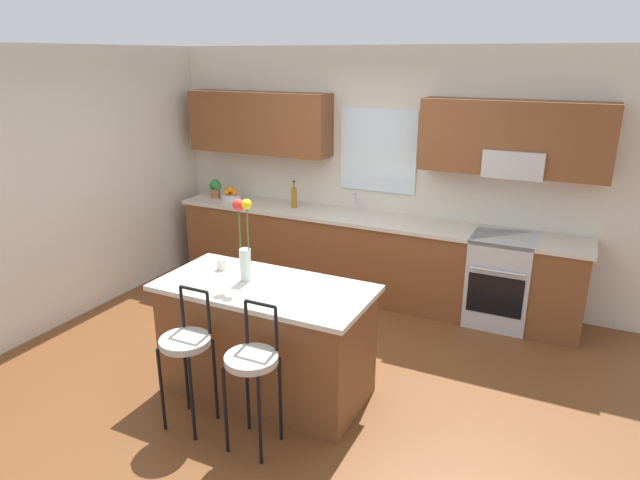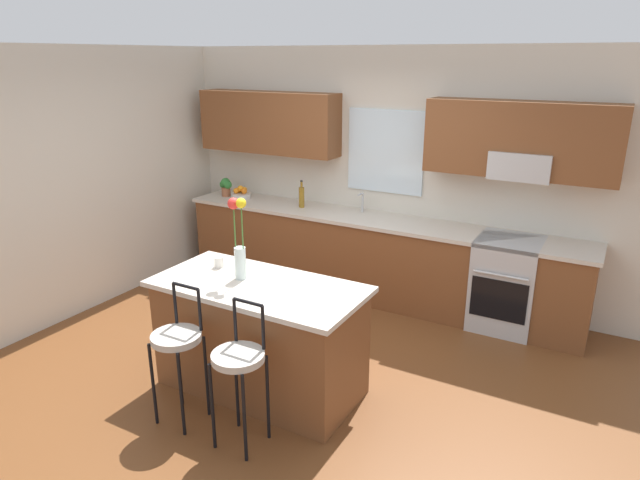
{
  "view_description": "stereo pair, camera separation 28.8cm",
  "coord_description": "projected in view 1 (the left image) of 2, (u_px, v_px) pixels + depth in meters",
  "views": [
    {
      "loc": [
        2.07,
        -3.74,
        2.6
      ],
      "look_at": [
        -0.01,
        0.55,
        1.0
      ],
      "focal_mm": 31.04,
      "sensor_mm": 36.0,
      "label": 1
    },
    {
      "loc": [
        2.32,
        -3.61,
        2.6
      ],
      "look_at": [
        -0.01,
        0.55,
        1.0
      ],
      "focal_mm": 31.04,
      "sensor_mm": 36.0,
      "label": 2
    }
  ],
  "objects": [
    {
      "name": "bottle_olive_oil",
      "position": [
        294.0,
        197.0,
        6.36
      ],
      "size": [
        0.06,
        0.06,
        0.32
      ],
      "color": "olive",
      "rests_on": "counter_run"
    },
    {
      "name": "back_wall_assembly",
      "position": [
        380.0,
        159.0,
        6.07
      ],
      "size": [
        5.6,
        0.5,
        2.7
      ],
      "color": "beige",
      "rests_on": "ground"
    },
    {
      "name": "flower_vase",
      "position": [
        244.0,
        243.0,
        4.24
      ],
      "size": [
        0.16,
        0.09,
        0.66
      ],
      "color": "silver",
      "rests_on": "kitchen_island"
    },
    {
      "name": "bar_stool_near",
      "position": [
        186.0,
        347.0,
        3.91
      ],
      "size": [
        0.36,
        0.36,
        1.04
      ],
      "color": "black",
      "rests_on": "ground"
    },
    {
      "name": "ground_plane",
      "position": [
        294.0,
        365.0,
        4.87
      ],
      "size": [
        14.0,
        14.0,
        0.0
      ],
      "primitive_type": "plane",
      "color": "brown"
    },
    {
      "name": "counter_run",
      "position": [
        365.0,
        256.0,
        6.17
      ],
      "size": [
        4.56,
        0.64,
        0.92
      ],
      "color": "brown",
      "rests_on": "ground"
    },
    {
      "name": "sink_faucet",
      "position": [
        355.0,
        200.0,
        6.19
      ],
      "size": [
        0.02,
        0.13,
        0.23
      ],
      "color": "#B7BABC",
      "rests_on": "counter_run"
    },
    {
      "name": "potted_plant_small",
      "position": [
        215.0,
        187.0,
        6.82
      ],
      "size": [
        0.18,
        0.12,
        0.23
      ],
      "color": "#9E5B3D",
      "rests_on": "counter_run"
    },
    {
      "name": "bar_stool_middle",
      "position": [
        252.0,
        365.0,
        3.68
      ],
      "size": [
        0.36,
        0.36,
        1.04
      ],
      "color": "black",
      "rests_on": "ground"
    },
    {
      "name": "fruit_bowl_oranges",
      "position": [
        231.0,
        195.0,
        6.75
      ],
      "size": [
        0.24,
        0.24,
        0.16
      ],
      "color": "silver",
      "rests_on": "counter_run"
    },
    {
      "name": "wall_left",
      "position": [
        90.0,
        181.0,
        5.76
      ],
      "size": [
        0.12,
        4.6,
        2.7
      ],
      "primitive_type": "cube",
      "color": "beige",
      "rests_on": "ground"
    },
    {
      "name": "oven_range",
      "position": [
        500.0,
        279.0,
        5.55
      ],
      "size": [
        0.6,
        0.64,
        0.92
      ],
      "color": "#B7BABC",
      "rests_on": "ground"
    },
    {
      "name": "mug_ceramic",
      "position": [
        222.0,
        264.0,
        4.54
      ],
      "size": [
        0.08,
        0.08,
        0.09
      ],
      "primitive_type": "cylinder",
      "color": "silver",
      "rests_on": "kitchen_island"
    },
    {
      "name": "kitchen_island",
      "position": [
        266.0,
        339.0,
        4.38
      ],
      "size": [
        1.67,
        0.82,
        0.92
      ],
      "color": "brown",
      "rests_on": "ground"
    }
  ]
}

